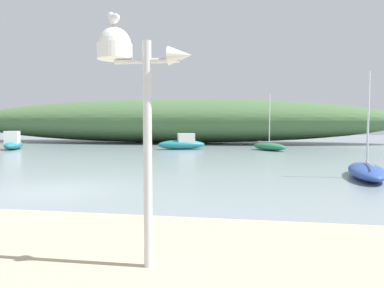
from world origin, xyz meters
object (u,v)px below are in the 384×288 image
seagull_on_radar (114,18)px  motorboat_far_left (13,143)px  sailboat_east_reach (367,171)px  sailboat_near_shore (269,146)px  motorboat_outer_mooring (182,143)px  mast_structure (129,72)px

seagull_on_radar → motorboat_far_left: bearing=128.4°
seagull_on_radar → sailboat_east_reach: (6.33, 10.44, -3.31)m
sailboat_east_reach → sailboat_near_shore: sailboat_near_shore is taller
motorboat_outer_mooring → sailboat_near_shore: bearing=-0.5°
mast_structure → motorboat_outer_mooring: mast_structure is taller
mast_structure → seagull_on_radar: 0.76m
seagull_on_radar → motorboat_far_left: (-17.73, 22.33, -3.06)m
motorboat_far_left → motorboat_outer_mooring: bearing=9.9°
mast_structure → motorboat_far_left: 28.75m
sailboat_east_reach → sailboat_near_shore: size_ratio=0.99×
seagull_on_radar → sailboat_east_reach: sailboat_east_reach is taller
seagull_on_radar → motorboat_outer_mooring: size_ratio=0.07×
sailboat_east_reach → motorboat_far_left: bearing=153.7°
mast_structure → seagull_on_radar: (-0.21, 0.01, 0.73)m
mast_structure → motorboat_far_left: (-17.94, 22.34, -2.33)m
motorboat_far_left → motorboat_outer_mooring: (13.83, 2.41, -0.03)m
mast_structure → sailboat_near_shore: size_ratio=0.72×
mast_structure → motorboat_outer_mooring: (-4.12, 24.75, -2.36)m
mast_structure → sailboat_east_reach: size_ratio=0.72×
sailboat_near_shore → motorboat_outer_mooring: bearing=179.5°
motorboat_far_left → sailboat_east_reach: (24.06, -11.89, -0.25)m
mast_structure → sailboat_near_shore: sailboat_near_shore is taller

